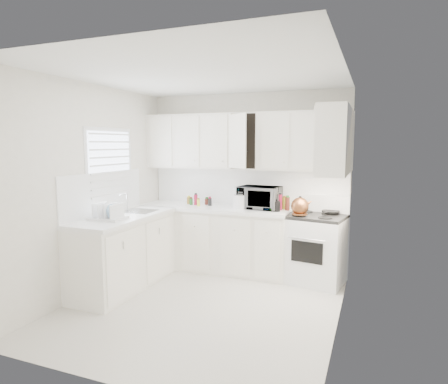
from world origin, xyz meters
The scene contains 33 objects.
floor centered at (0.00, 0.00, 0.00)m, with size 3.20×3.20×0.00m, color silver.
ceiling centered at (0.00, 0.00, 2.60)m, with size 3.20×3.20×0.00m, color white.
wall_back centered at (0.00, 1.60, 1.30)m, with size 3.00×3.00×0.00m, color white.
wall_front centered at (0.00, -1.60, 1.30)m, with size 3.00×3.00×0.00m, color white.
wall_left centered at (-1.50, 0.00, 1.30)m, with size 3.20×3.20×0.00m, color white.
wall_right centered at (1.50, 0.00, 1.30)m, with size 3.20×3.20×0.00m, color white.
window_blinds centered at (-1.48, 0.35, 1.55)m, with size 0.06×0.96×1.06m, color white, non-canonical shape.
lower_cabinets_back centered at (-0.39, 1.30, 0.45)m, with size 2.22×0.60×0.90m, color white, non-canonical shape.
lower_cabinets_left centered at (-1.20, 0.20, 0.45)m, with size 0.60×1.60×0.90m, color white, non-canonical shape.
countertop_back centered at (-0.39, 1.29, 0.93)m, with size 2.24×0.64×0.05m, color white.
countertop_left centered at (-1.19, 0.20, 0.93)m, with size 0.64×1.62×0.05m, color white.
backsplash_back centered at (0.00, 1.59, 1.23)m, with size 2.98×0.02×0.55m, color white.
backsplash_left centered at (-1.49, 0.20, 1.23)m, with size 0.02×1.60×0.55m, color white.
upper_cabinets_back centered at (0.00, 1.44, 1.50)m, with size 3.00×0.33×0.80m, color white, non-canonical shape.
upper_cabinets_right centered at (1.33, 0.82, 1.50)m, with size 0.33×0.90×0.80m, color white, non-canonical shape.
sink centered at (-1.19, 0.55, 1.07)m, with size 0.42×0.38×0.30m, color gray, non-canonical shape.
stove centered at (1.08, 1.28, 0.59)m, with size 0.77×0.63×1.18m, color white, non-canonical shape.
tea_kettle centered at (0.90, 1.12, 1.07)m, with size 0.29×0.24×0.27m, color brown, non-canonical shape.
frying_pan centered at (1.26, 1.44, 0.96)m, with size 0.24×0.40×0.04m, color black, non-canonical shape.
microwave centered at (0.28, 1.36, 1.14)m, with size 0.57×0.32×0.39m, color gray.
rice_cooker centered at (0.04, 1.28, 1.06)m, with size 0.23×0.23×0.23m, color white, non-canonical shape.
paper_towel centered at (-0.11, 1.50, 1.08)m, with size 0.12×0.12×0.27m, color white.
utensil_crock centered at (0.57, 1.21, 1.12)m, with size 0.11×0.11×0.34m, color black, non-canonical shape.
dish_rack centered at (-1.21, -0.08, 1.06)m, with size 0.41×0.31×0.23m, color white, non-canonical shape.
spice_left_0 centered at (-0.85, 1.42, 1.02)m, with size 0.06×0.06×0.13m, color olive.
spice_left_1 centered at (-0.78, 1.33, 1.02)m, with size 0.06×0.06×0.13m, color #216321.
spice_left_2 centered at (-0.70, 1.42, 1.02)m, with size 0.06×0.06×0.13m, color #A21536.
spice_left_3 centered at (-0.62, 1.33, 1.02)m, with size 0.06×0.06×0.13m, color yellow.
spice_left_4 centered at (-0.55, 1.42, 1.02)m, with size 0.06×0.06×0.13m, color #562118.
spice_left_5 centered at (-0.47, 1.33, 1.02)m, with size 0.06×0.06×0.13m, color black.
sauce_right_0 centered at (0.58, 1.46, 1.05)m, with size 0.06×0.06×0.19m, color #A21536.
sauce_right_1 centered at (0.64, 1.40, 1.05)m, with size 0.06×0.06×0.19m, color yellow.
sauce_right_2 centered at (0.69, 1.46, 1.05)m, with size 0.06×0.06×0.19m, color #562118.
Camera 1 is at (1.80, -3.90, 1.86)m, focal length 31.13 mm.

